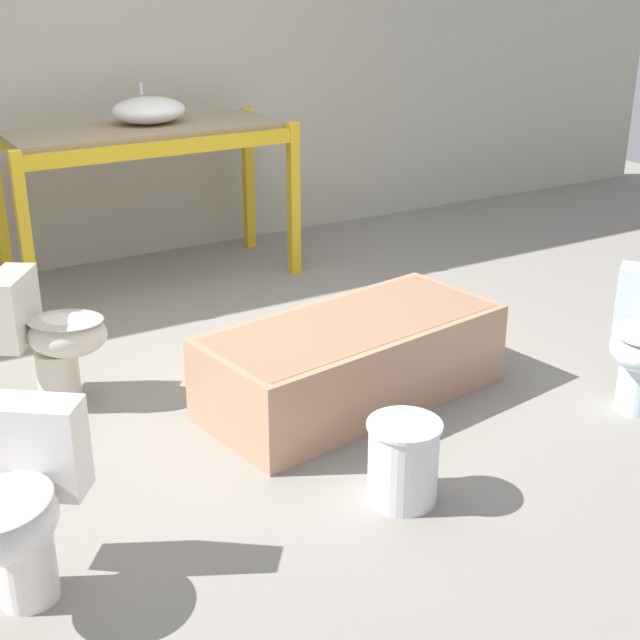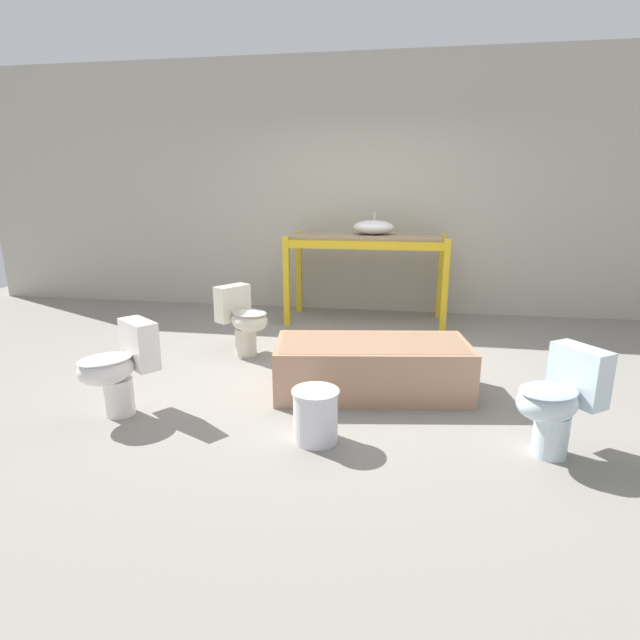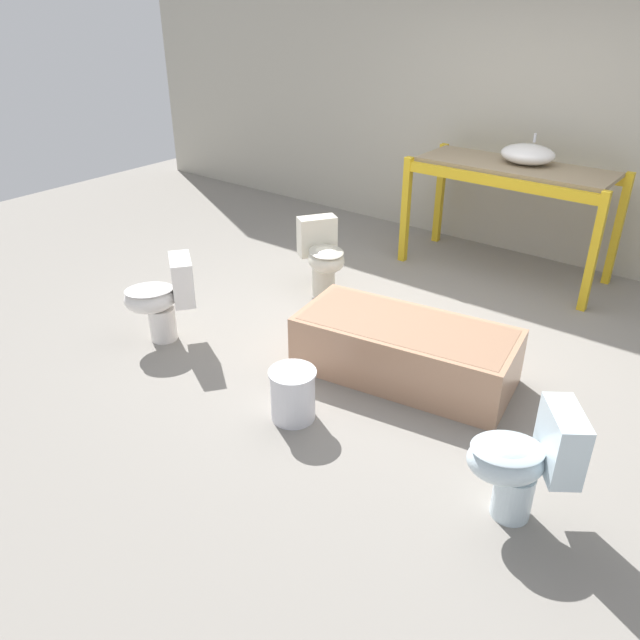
{
  "view_description": "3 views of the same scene",
  "coord_description": "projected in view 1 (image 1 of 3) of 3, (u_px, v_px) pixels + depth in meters",
  "views": [
    {
      "loc": [
        -1.86,
        -3.96,
        2.08
      ],
      "look_at": [
        -0.02,
        -0.82,
        0.59
      ],
      "focal_mm": 50.0,
      "sensor_mm": 36.0,
      "label": 1
    },
    {
      "loc": [
        0.53,
        -4.35,
        1.61
      ],
      "look_at": [
        -0.05,
        -0.84,
        0.66
      ],
      "focal_mm": 28.0,
      "sensor_mm": 36.0,
      "label": 2
    },
    {
      "loc": [
        2.19,
        -3.93,
        2.5
      ],
      "look_at": [
        -0.14,
        -0.94,
        0.47
      ],
      "focal_mm": 35.0,
      "sensor_mm": 36.0,
      "label": 3
    }
  ],
  "objects": [
    {
      "name": "shelving_rack",
      "position": [
        146.0,
        152.0,
        5.86
      ],
      "size": [
        1.89,
        0.78,
        1.06
      ],
      "color": "gold",
      "rests_on": "ground_plane"
    },
    {
      "name": "ground_plane",
      "position": [
        247.0,
        371.0,
        4.83
      ],
      "size": [
        12.0,
        12.0,
        0.0
      ],
      "primitive_type": "plane",
      "color": "gray"
    },
    {
      "name": "bucket_white",
      "position": [
        403.0,
        460.0,
        3.62
      ],
      "size": [
        0.31,
        0.31,
        0.35
      ],
      "color": "silver",
      "rests_on": "ground_plane"
    },
    {
      "name": "sink_basin",
      "position": [
        149.0,
        110.0,
        5.87
      ],
      "size": [
        0.49,
        0.43,
        0.25
      ],
      "color": "white",
      "rests_on": "shelving_rack"
    },
    {
      "name": "toilet_extra",
      "position": [
        20.0,
        505.0,
        3.01
      ],
      "size": [
        0.58,
        0.62,
        0.67
      ],
      "rotation": [
        0.0,
        0.0,
        -0.65
      ],
      "color": "white",
      "rests_on": "ground_plane"
    },
    {
      "name": "toilet_near",
      "position": [
        49.0,
        334.0,
        4.37
      ],
      "size": [
        0.63,
        0.57,
        0.67
      ],
      "rotation": [
        0.0,
        0.0,
        0.98
      ],
      "color": "silver",
      "rests_on": "ground_plane"
    },
    {
      "name": "warehouse_wall_rear",
      "position": [
        92.0,
        34.0,
        6.05
      ],
      "size": [
        10.8,
        0.08,
        3.2
      ],
      "color": "#B2AD9E",
      "rests_on": "ground_plane"
    },
    {
      "name": "bathtub_main",
      "position": [
        353.0,
        355.0,
        4.44
      ],
      "size": [
        1.61,
        0.9,
        0.42
      ],
      "rotation": [
        0.0,
        0.0,
        0.15
      ],
      "color": "tan",
      "rests_on": "ground_plane"
    }
  ]
}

